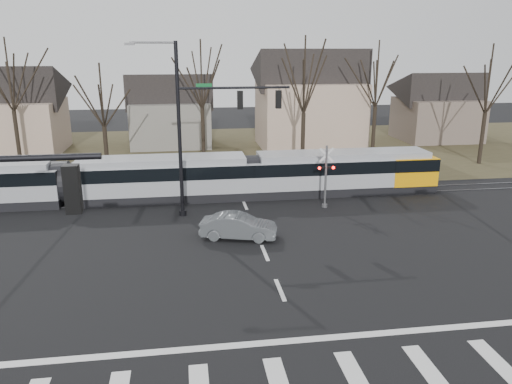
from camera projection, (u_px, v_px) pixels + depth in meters
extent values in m
plane|color=black|center=(290.00, 314.00, 19.09)|extent=(140.00, 140.00, 0.00)
cube|color=#38331E|center=(222.00, 151.00, 49.51)|extent=(140.00, 28.00, 0.01)
cube|color=silver|center=(279.00, 384.00, 15.11)|extent=(0.60, 2.60, 0.01)
cube|color=silver|center=(355.00, 376.00, 15.45)|extent=(0.60, 2.60, 0.01)
cube|color=silver|center=(428.00, 369.00, 15.78)|extent=(0.60, 2.60, 0.01)
cube|color=silver|center=(498.00, 363.00, 16.12)|extent=(0.60, 2.60, 0.01)
cube|color=silver|center=(301.00, 340.00, 17.37)|extent=(28.00, 0.35, 0.01)
cube|color=silver|center=(280.00, 290.00, 20.99)|extent=(0.18, 2.00, 0.01)
cube|color=silver|center=(265.00, 253.00, 24.79)|extent=(0.18, 2.00, 0.01)
cube|color=silver|center=(253.00, 226.00, 28.59)|extent=(0.18, 2.00, 0.01)
cube|color=silver|center=(245.00, 205.00, 32.39)|extent=(0.18, 2.00, 0.01)
cube|color=silver|center=(238.00, 188.00, 36.20)|extent=(0.18, 2.00, 0.01)
cube|color=silver|center=(233.00, 175.00, 40.00)|extent=(0.18, 2.00, 0.01)
cube|color=silver|center=(228.00, 164.00, 43.80)|extent=(0.18, 2.00, 0.01)
cube|color=silver|center=(224.00, 155.00, 47.61)|extent=(0.18, 2.00, 0.01)
cube|color=#59595E|center=(243.00, 200.00, 33.43)|extent=(90.00, 0.12, 0.06)
cube|color=#59595E|center=(240.00, 194.00, 34.76)|extent=(90.00, 0.12, 0.06)
cube|color=gray|center=(163.00, 179.00, 33.16)|extent=(11.91, 2.78, 2.90)
cube|color=black|center=(162.00, 170.00, 33.00)|extent=(11.93, 2.82, 0.84)
cube|color=gray|center=(343.00, 172.00, 34.89)|extent=(12.90, 2.78, 2.90)
cube|color=black|center=(343.00, 164.00, 34.73)|extent=(12.92, 2.82, 0.84)
cube|color=#FCA407|center=(408.00, 169.00, 35.55)|extent=(3.18, 2.84, 1.94)
imported|color=#515558|center=(239.00, 226.00, 26.55)|extent=(3.45, 4.77, 1.34)
cube|color=black|center=(73.00, 189.00, 10.61)|extent=(0.32, 0.32, 1.05)
sphere|color=#FF0C07|center=(71.00, 174.00, 10.52)|extent=(0.22, 0.22, 0.22)
cylinder|color=black|center=(179.00, 132.00, 29.00)|extent=(0.22, 0.22, 10.20)
cylinder|color=black|center=(183.00, 213.00, 30.37)|extent=(0.44, 0.44, 0.30)
cylinder|color=black|center=(234.00, 88.00, 28.76)|extent=(6.50, 0.14, 0.14)
cube|color=#0C5926|center=(204.00, 85.00, 28.47)|extent=(0.90, 0.03, 0.22)
cube|color=black|center=(240.00, 100.00, 29.00)|extent=(0.32, 0.32, 1.05)
sphere|color=#FF0C07|center=(240.00, 94.00, 28.91)|extent=(0.22, 0.22, 0.22)
cube|color=black|center=(278.00, 99.00, 29.32)|extent=(0.32, 0.32, 1.05)
sphere|color=#FF0C07|center=(279.00, 94.00, 29.22)|extent=(0.22, 0.22, 0.22)
cube|color=#59595B|center=(129.00, 44.00, 27.29)|extent=(0.55, 0.22, 0.14)
cylinder|color=#59595B|center=(326.00, 177.00, 31.40)|extent=(0.14, 0.14, 4.00)
cylinder|color=#59595B|center=(325.00, 206.00, 31.92)|extent=(0.36, 0.36, 0.20)
cube|color=silver|center=(327.00, 155.00, 31.01)|extent=(0.95, 0.04, 0.95)
cube|color=silver|center=(327.00, 155.00, 31.01)|extent=(0.95, 0.04, 0.95)
cube|color=black|center=(326.00, 168.00, 31.23)|extent=(1.00, 0.10, 0.12)
sphere|color=#FF0C07|center=(319.00, 168.00, 31.09)|extent=(0.18, 0.18, 0.18)
sphere|color=#FF0C07|center=(333.00, 168.00, 31.22)|extent=(0.18, 0.18, 0.18)
cube|color=tan|center=(13.00, 127.00, 47.93)|extent=(9.00, 8.00, 5.00)
cube|color=slate|center=(171.00, 124.00, 51.99)|extent=(8.00, 7.00, 4.50)
cube|color=tan|center=(309.00, 115.00, 50.81)|extent=(10.00, 8.00, 6.50)
cube|color=brown|center=(437.00, 119.00, 55.08)|extent=(8.00, 7.00, 4.50)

